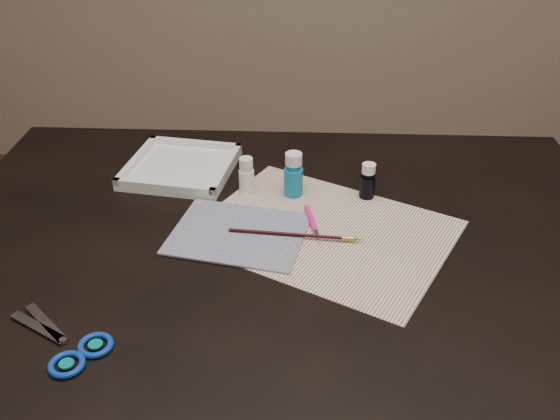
{
  "coord_description": "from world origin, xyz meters",
  "views": [
    {
      "loc": [
        0.04,
        -0.97,
        1.4
      ],
      "look_at": [
        0.0,
        0.0,
        0.8
      ],
      "focal_mm": 40.0,
      "sensor_mm": 36.0,
      "label": 1
    }
  ],
  "objects_px": {
    "paint_bottle_white": "(246,175)",
    "palette_tray": "(181,166)",
    "paint_bottle_navy": "(368,181)",
    "scissors": "(51,338)",
    "canvas": "(238,234)",
    "paint_bottle_cyan": "(293,175)",
    "paper": "(324,232)"
  },
  "relations": [
    {
      "from": "paint_bottle_white",
      "to": "palette_tray",
      "type": "bearing_deg",
      "value": 152.17
    },
    {
      "from": "paper",
      "to": "canvas",
      "type": "distance_m",
      "value": 0.16
    },
    {
      "from": "paper",
      "to": "palette_tray",
      "type": "distance_m",
      "value": 0.38
    },
    {
      "from": "paint_bottle_navy",
      "to": "scissors",
      "type": "height_order",
      "value": "paint_bottle_navy"
    },
    {
      "from": "scissors",
      "to": "paint_bottle_cyan",
      "type": "bearing_deg",
      "value": -98.44
    },
    {
      "from": "scissors",
      "to": "palette_tray",
      "type": "height_order",
      "value": "palette_tray"
    },
    {
      "from": "paper",
      "to": "paint_bottle_white",
      "type": "relative_size",
      "value": 5.83
    },
    {
      "from": "scissors",
      "to": "paint_bottle_white",
      "type": "bearing_deg",
      "value": -89.31
    },
    {
      "from": "paint_bottle_cyan",
      "to": "scissors",
      "type": "xyz_separation_m",
      "value": [
        -0.35,
        -0.44,
        -0.04
      ]
    },
    {
      "from": "canvas",
      "to": "paint_bottle_navy",
      "type": "xyz_separation_m",
      "value": [
        0.25,
        0.15,
        0.03
      ]
    },
    {
      "from": "paint_bottle_cyan",
      "to": "scissors",
      "type": "relative_size",
      "value": 0.47
    },
    {
      "from": "paper",
      "to": "paint_bottle_cyan",
      "type": "height_order",
      "value": "paint_bottle_cyan"
    },
    {
      "from": "paint_bottle_cyan",
      "to": "paint_bottle_navy",
      "type": "xyz_separation_m",
      "value": [
        0.15,
        -0.0,
        -0.01
      ]
    },
    {
      "from": "paint_bottle_cyan",
      "to": "palette_tray",
      "type": "bearing_deg",
      "value": 160.17
    },
    {
      "from": "palette_tray",
      "to": "paint_bottle_cyan",
      "type": "bearing_deg",
      "value": -19.83
    },
    {
      "from": "paint_bottle_white",
      "to": "palette_tray",
      "type": "relative_size",
      "value": 0.35
    },
    {
      "from": "canvas",
      "to": "paint_bottle_navy",
      "type": "relative_size",
      "value": 3.17
    },
    {
      "from": "paint_bottle_white",
      "to": "scissors",
      "type": "height_order",
      "value": "paint_bottle_white"
    },
    {
      "from": "paint_bottle_white",
      "to": "scissors",
      "type": "xyz_separation_m",
      "value": [
        -0.25,
        -0.45,
        -0.03
      ]
    },
    {
      "from": "paint_bottle_navy",
      "to": "paint_bottle_cyan",
      "type": "bearing_deg",
      "value": 178.86
    },
    {
      "from": "canvas",
      "to": "paint_bottle_navy",
      "type": "distance_m",
      "value": 0.29
    },
    {
      "from": "paint_bottle_navy",
      "to": "palette_tray",
      "type": "xyz_separation_m",
      "value": [
        -0.4,
        0.09,
        -0.03
      ]
    },
    {
      "from": "paper",
      "to": "palette_tray",
      "type": "xyz_separation_m",
      "value": [
        -0.31,
        0.23,
        0.01
      ]
    },
    {
      "from": "canvas",
      "to": "palette_tray",
      "type": "relative_size",
      "value": 1.1
    },
    {
      "from": "paint_bottle_navy",
      "to": "palette_tray",
      "type": "distance_m",
      "value": 0.41
    },
    {
      "from": "canvas",
      "to": "scissors",
      "type": "bearing_deg",
      "value": -130.5
    },
    {
      "from": "scissors",
      "to": "palette_tray",
      "type": "bearing_deg",
      "value": -70.77
    },
    {
      "from": "paper",
      "to": "paint_bottle_navy",
      "type": "height_order",
      "value": "paint_bottle_navy"
    },
    {
      "from": "paper",
      "to": "paint_bottle_cyan",
      "type": "relative_size",
      "value": 4.75
    },
    {
      "from": "palette_tray",
      "to": "paint_bottle_navy",
      "type": "bearing_deg",
      "value": -13.08
    },
    {
      "from": "scissors",
      "to": "canvas",
      "type": "bearing_deg",
      "value": -101.02
    },
    {
      "from": "paper",
      "to": "canvas",
      "type": "height_order",
      "value": "canvas"
    }
  ]
}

